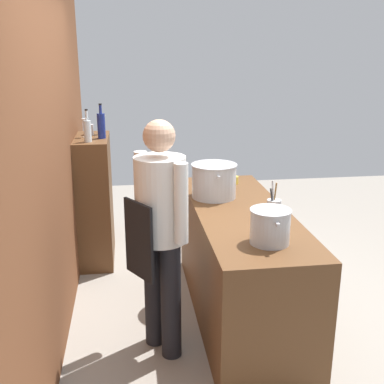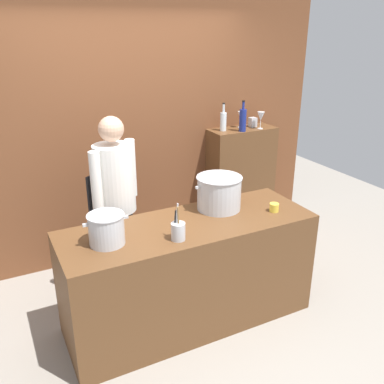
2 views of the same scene
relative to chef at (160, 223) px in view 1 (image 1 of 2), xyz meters
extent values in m
plane|color=gray|center=(0.38, -0.65, -0.96)|extent=(8.00, 8.00, 0.00)
cube|color=brown|center=(0.38, 0.75, 0.54)|extent=(4.40, 0.10, 3.00)
cube|color=brown|center=(0.38, -0.65, -0.51)|extent=(2.02, 0.70, 0.90)
cube|color=brown|center=(1.64, 0.54, -0.33)|extent=(0.76, 0.32, 1.27)
cylinder|color=black|center=(0.09, 0.05, -0.54)|extent=(0.14, 0.14, 0.84)
cylinder|color=black|center=(-0.08, -0.06, -0.54)|extent=(0.14, 0.14, 0.84)
cylinder|color=white|center=(0.00, 0.00, 0.17)|extent=(0.34, 0.34, 0.58)
cube|color=black|center=(-0.09, 0.15, -0.07)|extent=(0.27, 0.18, 0.52)
cylinder|color=white|center=(0.19, 0.11, 0.19)|extent=(0.09, 0.09, 0.52)
cylinder|color=white|center=(-0.18, -0.12, 0.19)|extent=(0.09, 0.09, 0.52)
sphere|color=tan|center=(0.00, 0.00, 0.59)|extent=(0.21, 0.21, 0.21)
cylinder|color=#B7BABF|center=(0.74, -0.50, 0.07)|extent=(0.37, 0.37, 0.27)
cylinder|color=#B7BABF|center=(0.74, -0.50, 0.21)|extent=(0.38, 0.38, 0.01)
cube|color=#B7BABF|center=(0.54, -0.50, 0.16)|extent=(0.04, 0.02, 0.02)
cube|color=#B7BABF|center=(0.94, -0.50, 0.16)|extent=(0.04, 0.02, 0.02)
cylinder|color=#B7BABF|center=(-0.27, -0.67, 0.04)|extent=(0.25, 0.25, 0.22)
cylinder|color=#B7BABF|center=(-0.27, -0.67, 0.15)|extent=(0.26, 0.26, 0.01)
cube|color=#B7BABF|center=(-0.42, -0.67, 0.11)|extent=(0.04, 0.02, 0.02)
cube|color=#B7BABF|center=(-0.13, -0.67, 0.11)|extent=(0.04, 0.02, 0.02)
cylinder|color=#B7BABF|center=(0.20, -0.85, 0.00)|extent=(0.10, 0.10, 0.13)
cylinder|color=#262626|center=(0.18, -0.83, 0.06)|extent=(0.04, 0.03, 0.20)
cylinder|color=olive|center=(0.20, -0.85, 0.08)|extent=(0.03, 0.02, 0.24)
cylinder|color=#B7BABF|center=(0.19, -0.84, 0.08)|extent=(0.04, 0.03, 0.26)
cylinder|color=yellow|center=(1.12, -0.76, -0.03)|extent=(0.08, 0.08, 0.07)
cylinder|color=navy|center=(1.57, 0.44, 0.42)|extent=(0.08, 0.08, 0.24)
cylinder|color=navy|center=(1.57, 0.44, 0.58)|extent=(0.03, 0.03, 0.08)
cylinder|color=black|center=(1.57, 0.44, 0.63)|extent=(0.03, 0.03, 0.01)
cylinder|color=silver|center=(1.40, 0.55, 0.40)|extent=(0.07, 0.07, 0.20)
cylinder|color=silver|center=(1.40, 0.55, 0.55)|extent=(0.02, 0.02, 0.09)
cylinder|color=black|center=(1.40, 0.55, 0.60)|extent=(0.03, 0.03, 0.01)
cylinder|color=silver|center=(1.65, 0.59, 0.31)|extent=(0.06, 0.06, 0.01)
cylinder|color=silver|center=(1.65, 0.59, 0.35)|extent=(0.01, 0.01, 0.08)
cone|color=silver|center=(1.65, 0.59, 0.44)|extent=(0.07, 0.07, 0.09)
cylinder|color=silver|center=(1.81, 0.44, 0.31)|extent=(0.06, 0.06, 0.01)
cylinder|color=silver|center=(1.81, 0.44, 0.35)|extent=(0.01, 0.01, 0.08)
cone|color=silver|center=(1.81, 0.44, 0.44)|extent=(0.08, 0.08, 0.10)
cube|color=#B2B2B7|center=(1.79, 0.57, 0.36)|extent=(0.08, 0.08, 0.10)
camera|label=1|loc=(-2.95, 0.20, 1.11)|focal=44.04mm
camera|label=2|loc=(-0.94, -3.31, 1.39)|focal=39.63mm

